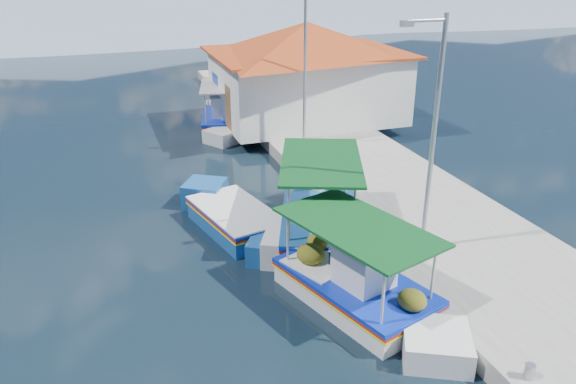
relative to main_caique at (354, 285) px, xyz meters
name	(u,v)px	position (x,y,z in m)	size (l,w,h in m)	color
ground	(282,344)	(-2.15, -1.00, -0.44)	(160.00, 160.00, 0.00)	black
quay	(392,193)	(3.75, 5.00, -0.19)	(5.00, 44.00, 0.50)	#A4A099
bollards	(344,199)	(1.65, 4.25, 0.21)	(0.20, 17.20, 0.30)	#A5A8AD
main_caique	(354,285)	(0.00, 0.00, 0.00)	(3.40, 6.62, 2.29)	silver
caique_green_canopy	(317,225)	(0.38, 3.33, -0.04)	(3.84, 6.77, 2.72)	silver
caique_blue_hull	(236,220)	(-1.76, 4.62, -0.15)	(2.69, 5.80, 1.06)	#174C8E
caique_far	(223,119)	(0.29, 15.26, -0.02)	(2.92, 6.39, 2.30)	silver
harbor_building	(307,69)	(4.05, 14.00, 2.33)	(10.49, 10.49, 4.40)	white
lamp_post_near	(431,127)	(2.36, 1.00, 3.41)	(1.21, 0.14, 6.00)	#A5A8AD
lamp_post_far	(303,63)	(2.36, 10.00, 3.41)	(1.21, 0.14, 6.00)	#A5A8AD
mountain_ridge	(178,8)	(4.39, 55.00, 1.60)	(171.40, 96.00, 5.50)	slate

